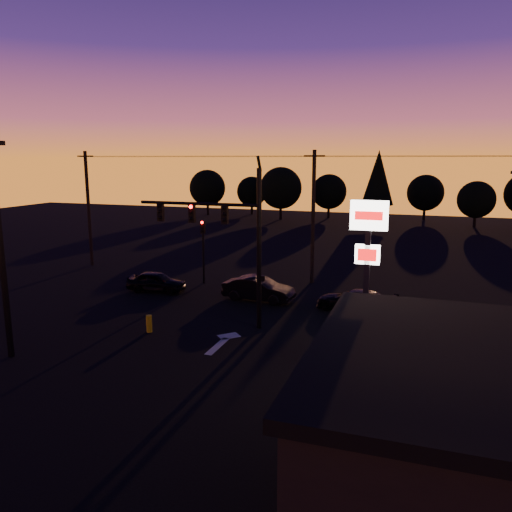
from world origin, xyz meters
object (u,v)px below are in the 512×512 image
(traffic_signal_mast, at_px, (229,230))
(suv_parked, at_px, (473,392))
(pylon_sign, at_px, (368,247))
(bollard, at_px, (149,324))
(car_mid, at_px, (259,289))
(car_left, at_px, (156,282))
(secondary_signal, at_px, (203,242))
(car_right, at_px, (355,301))

(traffic_signal_mast, bearing_deg, suv_parked, -26.24)
(pylon_sign, height_order, bollard, pylon_sign)
(car_mid, xyz_separation_m, suv_parked, (11.17, -10.24, -0.09))
(car_left, bearing_deg, pylon_sign, -121.12)
(pylon_sign, bearing_deg, secondary_signal, 140.23)
(car_mid, bearing_deg, car_right, -90.32)
(secondary_signal, xyz_separation_m, bollard, (1.56, -9.82, -2.43))
(pylon_sign, distance_m, suv_parked, 6.63)
(traffic_signal_mast, height_order, bollard, traffic_signal_mast)
(secondary_signal, relative_size, suv_parked, 0.96)
(car_left, height_order, suv_parked, car_left)
(pylon_sign, distance_m, bollard, 11.37)
(secondary_signal, bearing_deg, suv_parked, -38.97)
(pylon_sign, bearing_deg, car_left, 153.21)
(pylon_sign, bearing_deg, traffic_signal_mast, 160.64)
(secondary_signal, xyz_separation_m, car_right, (10.74, -3.29, -2.22))
(pylon_sign, relative_size, car_left, 1.79)
(bollard, distance_m, car_mid, 7.82)
(bollard, distance_m, car_right, 11.27)
(secondary_signal, distance_m, car_mid, 6.01)
(car_mid, relative_size, car_right, 0.98)
(car_left, bearing_deg, car_mid, -92.94)
(bollard, bearing_deg, car_right, 35.45)
(traffic_signal_mast, xyz_separation_m, suv_parked, (11.17, -5.50, -4.31))
(traffic_signal_mast, xyz_separation_m, car_mid, (-0.01, 4.74, -4.22))
(car_right, bearing_deg, bollard, -36.50)
(secondary_signal, distance_m, suv_parked, 20.79)
(secondary_signal, height_order, pylon_sign, pylon_sign)
(secondary_signal, xyz_separation_m, suv_parked, (16.07, -13.00, -2.23))
(secondary_signal, bearing_deg, pylon_sign, -39.77)
(car_mid, xyz_separation_m, car_right, (5.84, -0.53, -0.07))
(bollard, relative_size, car_mid, 0.20)
(car_mid, distance_m, car_right, 5.87)
(traffic_signal_mast, height_order, car_left, traffic_signal_mast)
(traffic_signal_mast, relative_size, car_mid, 1.98)
(pylon_sign, bearing_deg, car_mid, 134.50)
(pylon_sign, xyz_separation_m, car_right, (-1.26, 6.70, -4.27))
(bollard, height_order, suv_parked, suv_parked)
(car_mid, bearing_deg, bollard, 159.57)
(bollard, xyz_separation_m, suv_parked, (14.51, -3.17, 0.20))
(bollard, distance_m, suv_parked, 14.85)
(car_mid, height_order, car_right, car_mid)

